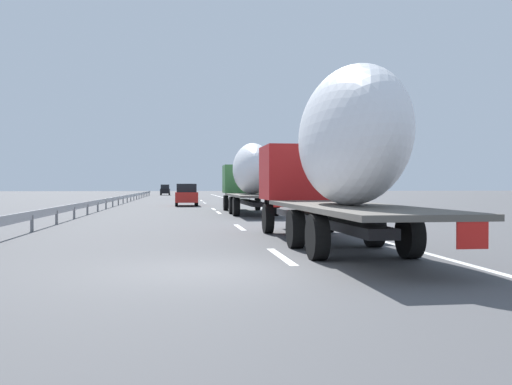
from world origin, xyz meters
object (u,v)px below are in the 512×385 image
truck_lead (250,174)px  truck_trailing (335,154)px  road_sign (250,182)px  car_red_compact (186,195)px  car_black_suv (165,190)px  car_blue_sedan (187,191)px

truck_lead → truck_trailing: size_ratio=0.99×
truck_trailing → road_sign: size_ratio=4.31×
car_red_compact → road_sign: 13.21m
truck_lead → car_black_suv: 68.65m
car_black_suv → truck_lead: bearing=-174.2°
car_red_compact → car_blue_sedan: size_ratio=1.02×
car_blue_sedan → road_sign: road_sign is taller
truck_lead → road_sign: (24.78, -3.10, -0.26)m
truck_trailing → car_red_compact: 32.52m
truck_lead → truck_trailing: truck_trailing is taller
truck_lead → car_red_compact: 14.07m
car_red_compact → road_sign: size_ratio=1.45×
truck_trailing → car_blue_sedan: (57.82, 3.36, -1.59)m
truck_trailing → car_red_compact: (32.27, 3.67, -1.62)m
car_blue_sedan → road_sign: bearing=-155.6°
car_black_suv → car_blue_sedan: bearing=-173.0°
car_red_compact → truck_trailing: bearing=-173.5°
truck_lead → car_black_suv: truck_lead is taller
car_red_compact → truck_lead: bearing=-164.8°
car_black_suv → road_sign: (-43.50, -10.03, 1.16)m
truck_lead → car_black_suv: (68.29, 6.93, -1.42)m
car_red_compact → car_blue_sedan: bearing=-0.7°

